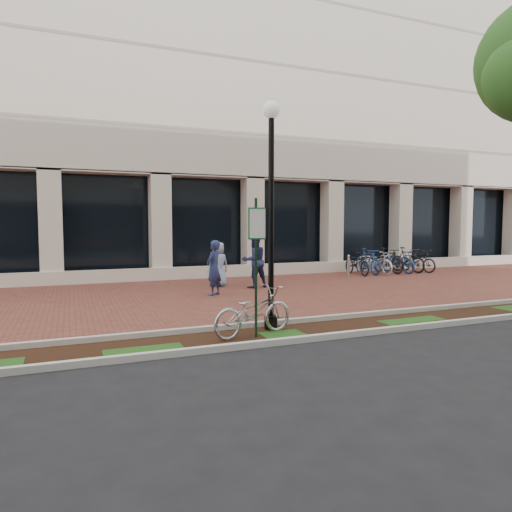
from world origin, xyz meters
name	(u,v)px	position (x,y,z in m)	size (l,w,h in m)	color
ground	(252,293)	(0.00, 0.00, 0.00)	(120.00, 120.00, 0.00)	black
brick_plaza	(252,293)	(0.00, 0.00, 0.01)	(40.00, 9.00, 0.01)	brown
planting_strip	(342,328)	(0.00, -5.25, 0.01)	(40.00, 1.50, 0.01)	black
curb_plaza_side	(324,318)	(0.00, -4.50, 0.06)	(40.00, 0.12, 0.12)	beige
curb_street_side	(362,333)	(0.00, -6.00, 0.06)	(40.00, 0.12, 0.12)	beige
near_office_building	(177,73)	(0.00, 10.47, 10.05)	(40.00, 12.12, 16.00)	beige
parking_sign	(256,251)	(-2.03, -5.34, 1.72)	(0.34, 0.07, 2.74)	#153C1D
lamppost	(271,203)	(-1.48, -4.81, 2.68)	(0.36, 0.36, 4.76)	black
locked_bicycle	(253,311)	(-2.03, -5.17, 0.49)	(0.66, 1.88, 0.99)	#B4B3B8
pedestrian_left	(214,268)	(-1.25, 0.02, 0.86)	(0.63, 0.41, 1.73)	navy
pedestrian_mid	(254,261)	(0.55, 1.12, 0.95)	(0.93, 0.72, 1.91)	#1D2248
pedestrian_right	(218,264)	(-0.53, 1.84, 0.80)	(0.78, 0.51, 1.60)	#8AA7CF
bollard	(349,265)	(5.53, 2.76, 0.47)	(0.12, 0.12, 0.92)	silver
bike_rack_cluster	(388,261)	(7.89, 3.16, 0.54)	(4.29, 2.08, 1.15)	black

